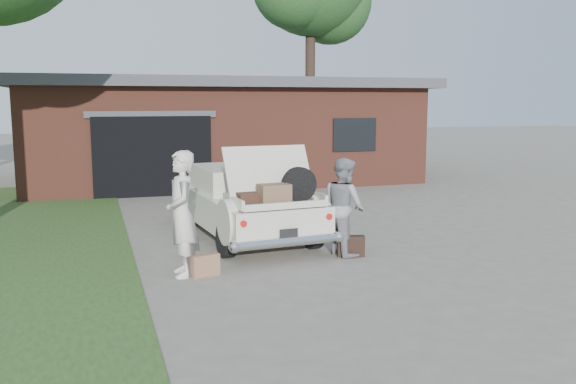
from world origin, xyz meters
name	(u,v)px	position (x,y,z in m)	size (l,w,h in m)	color
ground	(300,265)	(0.00, 0.00, 0.00)	(90.00, 90.00, 0.00)	gray
house	(217,129)	(0.98, 11.47, 1.67)	(12.80, 7.80, 3.30)	brown
sedan	(243,201)	(-0.35, 2.40, 0.69)	(2.21, 4.83, 1.84)	beige
woman_left	(182,214)	(-1.86, -0.01, 0.94)	(0.69, 0.45, 1.89)	beige
woman_right	(344,206)	(0.95, 0.45, 0.83)	(0.81, 0.63, 1.67)	gray
suitcase_left	(205,265)	(-1.54, -0.15, 0.17)	(0.43, 0.14, 0.33)	#9B6B4E
suitcase_right	(351,246)	(1.01, 0.26, 0.18)	(0.46, 0.15, 0.35)	black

